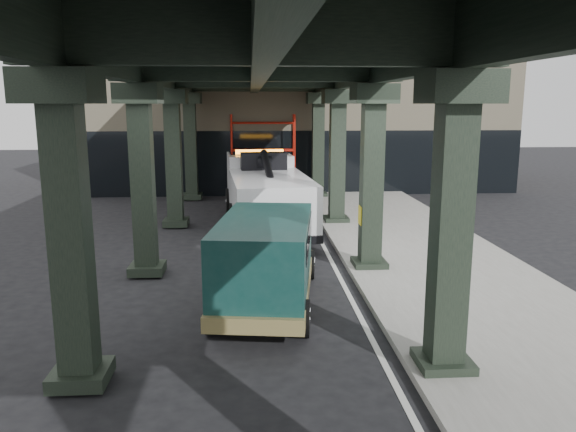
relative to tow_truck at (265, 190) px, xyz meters
name	(u,v)px	position (x,y,z in m)	size (l,w,h in m)	color
ground	(278,297)	(0.10, -7.54, -1.40)	(90.00, 90.00, 0.00)	black
sidewalk	(437,267)	(4.60, -5.54, -1.33)	(5.00, 40.00, 0.15)	gray
lane_stripe	(336,271)	(1.80, -5.54, -1.40)	(0.12, 38.00, 0.01)	silver
viaduct	(258,65)	(-0.30, -5.54, 4.06)	(7.40, 32.00, 6.40)	black
building	(295,113)	(2.10, 12.46, 2.60)	(22.00, 10.00, 8.00)	#C6B793
scaffolding	(263,154)	(0.10, 7.11, 0.70)	(3.08, 0.88, 4.00)	red
tow_truck	(265,190)	(0.00, 0.00, 0.00)	(3.14, 8.94, 2.88)	black
towed_van	(267,258)	(-0.18, -8.10, -0.29)	(2.63, 5.34, 2.08)	#103935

